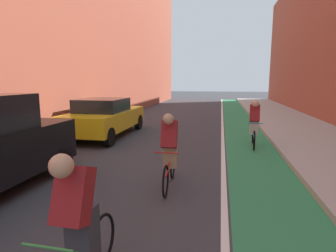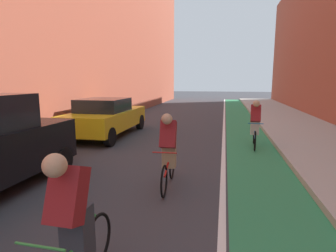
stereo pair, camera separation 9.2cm
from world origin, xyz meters
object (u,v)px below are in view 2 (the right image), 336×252
at_px(cyclist_trailing, 168,148).
at_px(cyclist_mid, 71,227).
at_px(parked_sedan_yellow_cab, 106,117).
at_px(cyclist_far, 255,122).

bearing_deg(cyclist_trailing, cyclist_mid, -96.13).
relative_size(cyclist_mid, cyclist_trailing, 1.02).
distance_m(parked_sedan_yellow_cab, cyclist_mid, 8.60).
bearing_deg(cyclist_trailing, cyclist_far, 62.07).
relative_size(parked_sedan_yellow_cab, cyclist_mid, 2.65).
height_order(parked_sedan_yellow_cab, cyclist_trailing, cyclist_trailing).
bearing_deg(cyclist_trailing, parked_sedan_yellow_cab, 126.67).
xyz_separation_m(parked_sedan_yellow_cab, cyclist_mid, (3.23, -7.98, 0.02)).
bearing_deg(cyclist_far, cyclist_mid, -109.03).
relative_size(parked_sedan_yellow_cab, cyclist_trailing, 2.69).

